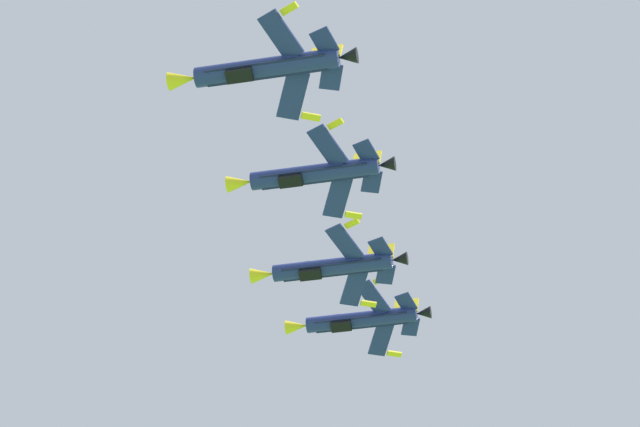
{
  "coord_description": "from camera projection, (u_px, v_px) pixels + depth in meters",
  "views": [
    {
      "loc": [
        -0.76,
        -7.85,
        1.79
      ],
      "look_at": [
        -22.39,
        100.79,
        77.34
      ],
      "focal_mm": 78.63,
      "sensor_mm": 36.0,
      "label": 1
    }
  ],
  "objects": [
    {
      "name": "fighter_jet_left_outer",
      "position": [
        359.0,
        320.0,
        150.89
      ],
      "size": [
        15.92,
        9.56,
        5.34
      ],
      "rotation": [
        0.0,
        0.5,
        1.56
      ],
      "color": "navy"
    },
    {
      "name": "fighter_jet_right_wing",
      "position": [
        330.0,
        267.0,
        139.23
      ],
      "size": [
        15.92,
        9.71,
        5.24
      ],
      "rotation": [
        0.0,
        0.46,
        1.56
      ],
      "color": "navy"
    },
    {
      "name": "fighter_jet_lead",
      "position": [
        263.0,
        68.0,
        114.49
      ],
      "size": [
        15.92,
        9.44,
        5.42
      ],
      "rotation": [
        0.0,
        0.52,
        1.56
      ],
      "color": "navy"
    },
    {
      "name": "fighter_jet_left_wing",
      "position": [
        312.0,
        174.0,
        129.39
      ],
      "size": [
        15.92,
        9.54,
        5.36
      ],
      "rotation": [
        0.0,
        0.5,
        1.56
      ],
      "color": "navy"
    }
  ]
}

